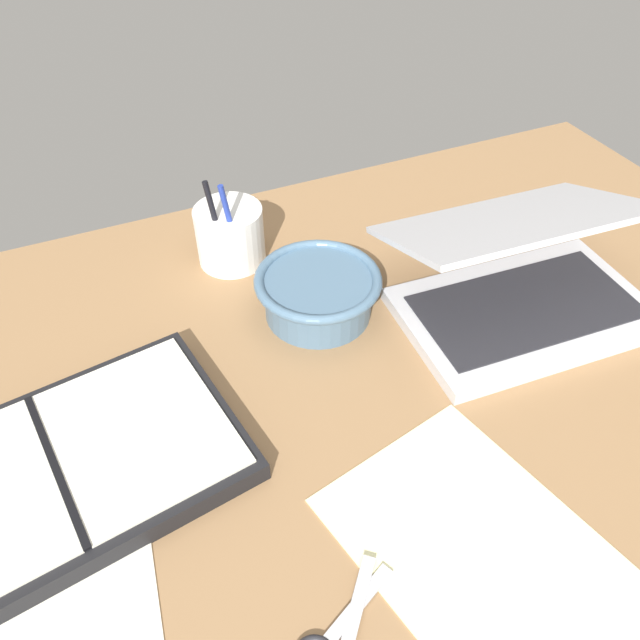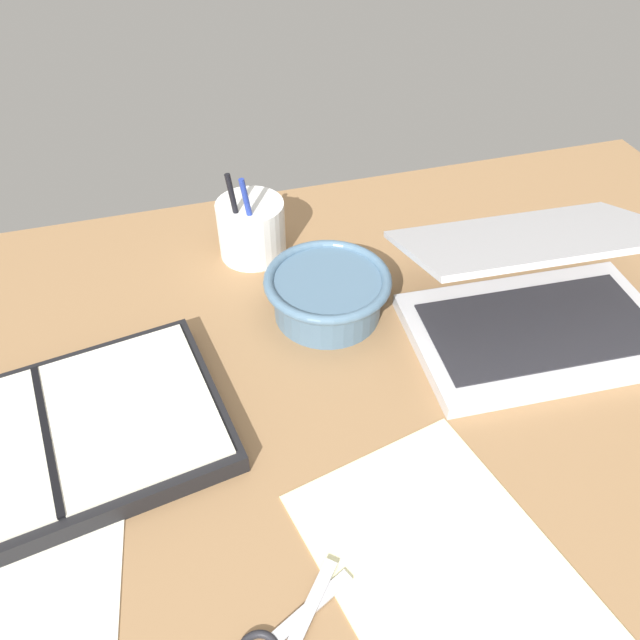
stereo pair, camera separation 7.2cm
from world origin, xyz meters
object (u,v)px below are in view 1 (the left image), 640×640
Objects in this scene: laptop at (521,280)px; planner at (59,474)px; bowl at (318,292)px; pen_cup at (230,235)px.

laptop is 0.85× the size of planner.
planner is at bearing -159.52° from bowl.
laptop reaches higher than planner.
pen_cup is at bearing 113.50° from bowl.
bowl is at bearing 161.84° from laptop.
bowl is at bearing -66.50° from pen_cup.
pen_cup reaches higher than planner.
laptop is 2.04× the size of bowl.
pen_cup is 0.36× the size of planner.
laptop reaches higher than pen_cup.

